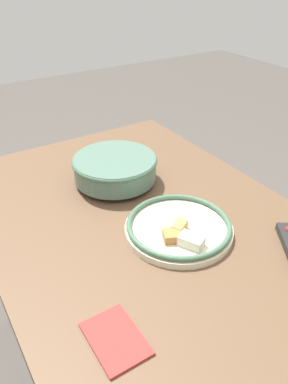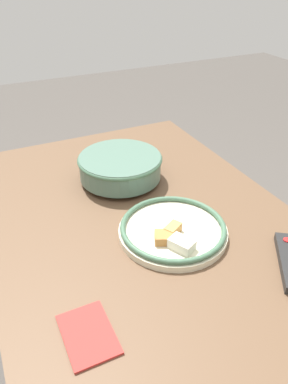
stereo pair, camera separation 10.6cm
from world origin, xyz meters
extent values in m
plane|color=#4C4742|center=(0.00, 0.00, 0.00)|extent=(8.00, 8.00, 0.00)
cube|color=brown|center=(0.00, 0.00, 0.71)|extent=(1.16, 0.82, 0.04)
cylinder|color=brown|center=(-0.51, -0.34, 0.35)|extent=(0.06, 0.06, 0.69)
cylinder|color=brown|center=(-0.51, 0.34, 0.35)|extent=(0.06, 0.06, 0.69)
cylinder|color=#4C6B5B|center=(-0.21, 0.02, 0.74)|extent=(0.11, 0.11, 0.02)
cylinder|color=#4C6B5B|center=(-0.21, 0.02, 0.78)|extent=(0.25, 0.25, 0.07)
cylinder|color=#9E4C1E|center=(-0.21, 0.02, 0.78)|extent=(0.23, 0.23, 0.06)
torus|color=#42664C|center=(-0.21, 0.02, 0.81)|extent=(0.26, 0.26, 0.01)
cylinder|color=beige|center=(0.10, 0.04, 0.74)|extent=(0.28, 0.28, 0.02)
torus|color=#42664C|center=(0.10, 0.04, 0.76)|extent=(0.27, 0.27, 0.01)
cube|color=silver|center=(0.18, 0.02, 0.76)|extent=(0.07, 0.06, 0.03)
cube|color=tan|center=(0.12, 0.03, 0.76)|extent=(0.05, 0.05, 0.02)
cube|color=#B2753D|center=(0.14, 0.00, 0.76)|extent=(0.06, 0.06, 0.02)
cylinder|color=red|center=(0.27, 0.27, 0.75)|extent=(0.02, 0.02, 0.00)
cube|color=#B2332D|center=(0.30, -0.25, 0.74)|extent=(0.13, 0.09, 0.01)
camera|label=1|loc=(0.70, -0.44, 1.35)|focal=35.00mm
camera|label=2|loc=(0.75, -0.35, 1.35)|focal=35.00mm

